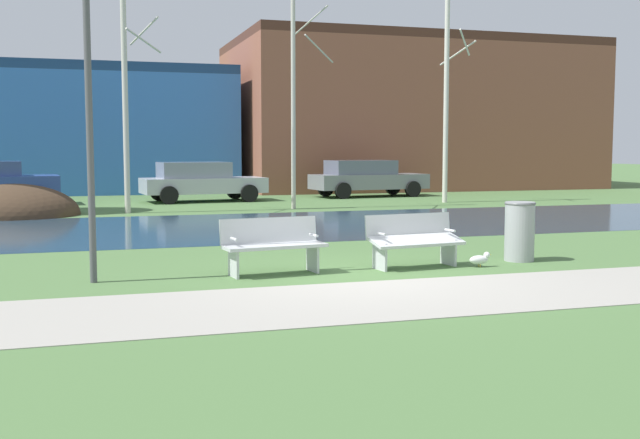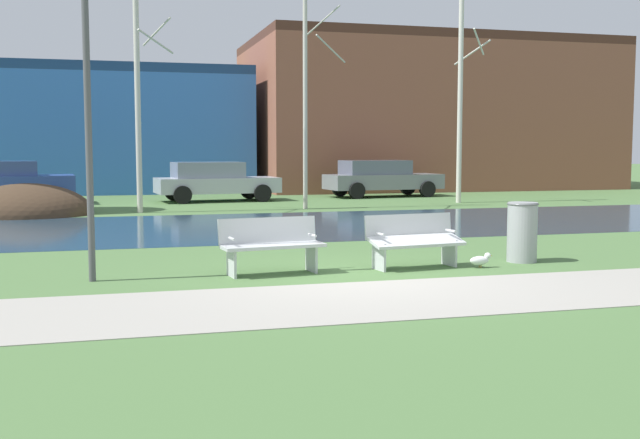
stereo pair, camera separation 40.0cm
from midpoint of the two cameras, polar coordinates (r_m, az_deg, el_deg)
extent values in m
plane|color=#4C703D|center=(21.29, -5.03, 0.04)|extent=(120.00, 120.00, 0.00)
cube|color=#9E998E|center=(10.13, 7.00, -5.82)|extent=(60.00, 2.52, 0.01)
cube|color=#284256|center=(19.34, -3.97, -0.47)|extent=(80.00, 7.32, 0.01)
ellipsoid|color=#423021|center=(24.07, -20.52, 0.34)|extent=(3.79, 3.52, 1.85)
cube|color=silver|center=(11.84, -2.52, -1.99)|extent=(1.65, 0.67, 0.05)
cube|color=silver|center=(12.08, -2.97, -0.79)|extent=(1.60, 0.28, 0.40)
cube|color=silver|center=(11.73, -5.64, -3.19)|extent=(0.09, 0.43, 0.45)
cube|color=silver|center=(12.16, 0.30, -2.86)|extent=(0.09, 0.43, 0.45)
cylinder|color=silver|center=(11.64, -5.60, -1.44)|extent=(0.08, 0.28, 0.04)
cylinder|color=silver|center=(12.08, 0.38, -1.17)|extent=(0.08, 0.28, 0.04)
cube|color=silver|center=(12.58, 8.12, -1.60)|extent=(1.65, 0.67, 0.16)
cube|color=silver|center=(12.80, 7.50, -0.48)|extent=(1.60, 0.28, 0.40)
cube|color=silver|center=(12.35, 5.34, -2.75)|extent=(0.09, 0.43, 0.45)
cube|color=silver|center=(13.00, 10.47, -2.41)|extent=(0.09, 0.43, 0.45)
cylinder|color=silver|center=(12.27, 5.44, -1.09)|extent=(0.08, 0.28, 0.04)
cylinder|color=silver|center=(12.93, 10.59, -0.83)|extent=(0.08, 0.28, 0.04)
cylinder|color=#999B9E|center=(13.69, 15.62, -0.91)|extent=(0.51, 0.51, 1.03)
torus|color=#5B5D5E|center=(13.65, 15.67, 1.11)|extent=(0.54, 0.54, 0.04)
ellipsoid|color=white|center=(12.87, 12.65, -3.00)|extent=(0.33, 0.15, 0.15)
sphere|color=white|center=(12.93, 13.24, -2.65)|extent=(0.11, 0.11, 0.11)
cone|color=gold|center=(12.96, 13.46, -2.63)|extent=(0.06, 0.03, 0.03)
cylinder|color=gold|center=(12.86, 12.77, -3.33)|extent=(0.01, 0.01, 0.10)
cylinder|color=gold|center=(12.91, 12.65, -3.29)|extent=(0.01, 0.01, 0.10)
cylinder|color=#4C4C51|center=(11.63, -16.00, 9.88)|extent=(0.10, 0.10, 5.84)
cylinder|color=beige|center=(23.89, -13.00, 11.31)|extent=(0.17, 0.17, 9.00)
cylinder|color=beige|center=(24.47, -11.59, 13.53)|extent=(0.82, 1.16, 0.76)
cylinder|color=beige|center=(23.44, -11.63, 12.85)|extent=(1.10, 1.07, 0.57)
cylinder|color=#BCB7A8|center=(24.78, -0.64, 10.26)|extent=(0.14, 0.14, 8.17)
cylinder|color=#BCB7A8|center=(25.67, 0.63, 14.54)|extent=(0.89, 1.27, 0.88)
cylinder|color=#BCB7A8|center=(24.41, 1.31, 12.57)|extent=(1.33, 1.29, 0.70)
cylinder|color=beige|center=(27.98, 10.79, 9.06)|extent=(0.18, 0.18, 7.64)
cylinder|color=beige|center=(28.83, 11.66, 12.08)|extent=(0.87, 1.24, 0.81)
cylinder|color=beige|center=(27.95, 12.15, 12.81)|extent=(0.82, 0.80, 0.82)
cube|color=#2D4793|center=(28.40, -21.52, 2.37)|extent=(4.21, 2.26, 0.70)
cube|color=#32457F|center=(28.38, -22.21, 3.55)|extent=(2.41, 1.87, 0.49)
cylinder|color=black|center=(29.37, -18.87, 1.86)|extent=(0.66, 0.28, 0.64)
cylinder|color=black|center=(27.49, -18.73, 1.64)|extent=(0.66, 0.28, 0.64)
cube|color=#B2B5BC|center=(28.45, -7.25, 2.56)|extent=(4.57, 2.24, 0.55)
cube|color=gray|center=(28.34, -7.96, 3.68)|extent=(2.61, 1.84, 0.58)
cylinder|color=black|center=(29.72, -4.92, 2.16)|extent=(0.66, 0.28, 0.64)
cylinder|color=black|center=(27.96, -3.90, 1.97)|extent=(0.66, 0.28, 0.64)
cylinder|color=black|center=(29.06, -10.47, 2.02)|extent=(0.66, 0.28, 0.64)
cylinder|color=black|center=(27.26, -9.78, 1.82)|extent=(0.66, 0.28, 0.64)
cube|color=slate|center=(30.95, 5.11, 2.83)|extent=(4.80, 2.14, 0.59)
cube|color=slate|center=(30.77, 4.49, 3.89)|extent=(2.74, 1.74, 0.56)
cylinder|color=black|center=(32.42, 6.89, 2.41)|extent=(0.66, 0.28, 0.64)
cylinder|color=black|center=(30.92, 8.36, 2.25)|extent=(0.66, 0.28, 0.64)
cylinder|color=black|center=(31.11, 1.87, 2.32)|extent=(0.66, 0.28, 0.64)
cylinder|color=black|center=(29.54, 3.14, 2.16)|extent=(0.66, 0.28, 0.64)
cube|color=#3870C6|center=(35.86, -18.87, 6.01)|extent=(16.96, 6.11, 5.10)
cube|color=navy|center=(36.01, -19.00, 10.39)|extent=(16.96, 6.11, 0.40)
cube|color=brown|center=(39.15, 7.94, 7.37)|extent=(17.17, 9.86, 6.76)
cube|color=#4E2C21|center=(39.45, 8.01, 12.58)|extent=(17.17, 9.86, 0.40)
camera|label=1|loc=(0.20, -89.10, 0.08)|focal=43.00mm
camera|label=2|loc=(0.20, 90.90, -0.08)|focal=43.00mm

